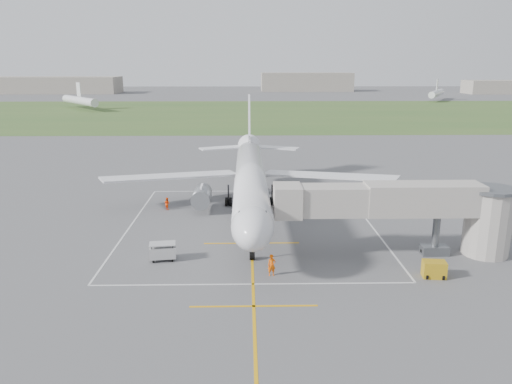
{
  "coord_description": "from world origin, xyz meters",
  "views": [
    {
      "loc": [
        -0.54,
        -59.29,
        18.35
      ],
      "look_at": [
        0.58,
        -4.0,
        4.0
      ],
      "focal_mm": 35.0,
      "sensor_mm": 36.0,
      "label": 1
    }
  ],
  "objects_px": {
    "jet_bridge": "(415,208)",
    "ramp_worker_wing": "(167,204)",
    "baggage_cart": "(163,251)",
    "ramp_worker_nose": "(272,265)",
    "gpu_unit": "(434,269)",
    "airliner": "(251,179)"
  },
  "relations": [
    {
      "from": "gpu_unit",
      "to": "ramp_worker_nose",
      "type": "xyz_separation_m",
      "value": [
        -14.29,
        0.65,
        0.25
      ]
    },
    {
      "from": "airliner",
      "to": "ramp_worker_nose",
      "type": "bearing_deg",
      "value": -84.91
    },
    {
      "from": "gpu_unit",
      "to": "ramp_worker_nose",
      "type": "distance_m",
      "value": 14.31
    },
    {
      "from": "baggage_cart",
      "to": "ramp_worker_nose",
      "type": "xyz_separation_m",
      "value": [
        10.25,
        -3.78,
        0.1
      ]
    },
    {
      "from": "gpu_unit",
      "to": "ramp_worker_nose",
      "type": "bearing_deg",
      "value": -175.7
    },
    {
      "from": "jet_bridge",
      "to": "baggage_cart",
      "type": "xyz_separation_m",
      "value": [
        -24.28,
        -0.93,
        -3.87
      ]
    },
    {
      "from": "gpu_unit",
      "to": "ramp_worker_wing",
      "type": "height_order",
      "value": "ramp_worker_wing"
    },
    {
      "from": "airliner",
      "to": "baggage_cart",
      "type": "height_order",
      "value": "airliner"
    },
    {
      "from": "ramp_worker_nose",
      "to": "ramp_worker_wing",
      "type": "height_order",
      "value": "ramp_worker_nose"
    },
    {
      "from": "gpu_unit",
      "to": "ramp_worker_wing",
      "type": "distance_m",
      "value": 34.28
    },
    {
      "from": "jet_bridge",
      "to": "ramp_worker_wing",
      "type": "distance_m",
      "value": 31.23
    },
    {
      "from": "jet_bridge",
      "to": "ramp_worker_nose",
      "type": "relative_size",
      "value": 11.93
    },
    {
      "from": "airliner",
      "to": "jet_bridge",
      "type": "height_order",
      "value": "airliner"
    },
    {
      "from": "gpu_unit",
      "to": "ramp_worker_nose",
      "type": "height_order",
      "value": "ramp_worker_nose"
    },
    {
      "from": "baggage_cart",
      "to": "gpu_unit",
      "type": "bearing_deg",
      "value": -17.93
    },
    {
      "from": "airliner",
      "to": "gpu_unit",
      "type": "relative_size",
      "value": 22.14
    },
    {
      "from": "gpu_unit",
      "to": "ramp_worker_wing",
      "type": "relative_size",
      "value": 1.32
    },
    {
      "from": "airliner",
      "to": "jet_bridge",
      "type": "relative_size",
      "value": 2.0
    },
    {
      "from": "jet_bridge",
      "to": "baggage_cart",
      "type": "distance_m",
      "value": 24.6
    },
    {
      "from": "gpu_unit",
      "to": "baggage_cart",
      "type": "bearing_deg",
      "value": 176.67
    },
    {
      "from": "ramp_worker_nose",
      "to": "gpu_unit",
      "type": "bearing_deg",
      "value": -10.53
    },
    {
      "from": "airliner",
      "to": "jet_bridge",
      "type": "bearing_deg",
      "value": -42.19
    }
  ]
}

